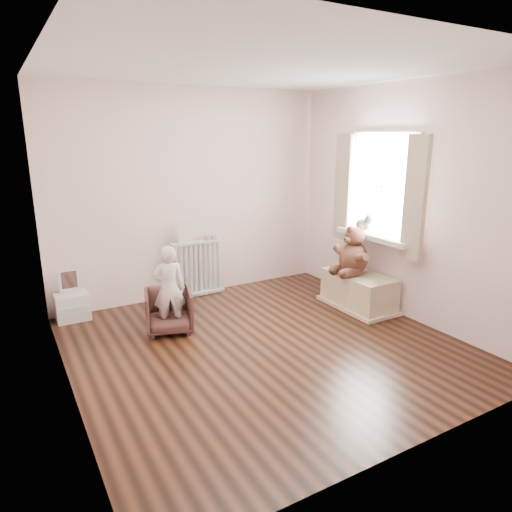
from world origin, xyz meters
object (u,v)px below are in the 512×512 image
radiator (198,267)px  toy_bench (359,291)px  armchair (169,311)px  child (169,289)px  toy_vanity (71,297)px  plush_cat (364,223)px  teddy_bear (354,253)px

radiator → toy_bench: radiator is taller
armchair → child: bearing=-73.9°
radiator → toy_vanity: bearing=-178.9°
toy_bench → plush_cat: size_ratio=3.35×
toy_vanity → plush_cat: size_ratio=2.13×
teddy_bear → plush_cat: 0.39m
toy_vanity → plush_cat: 3.49m
radiator → teddy_bear: 1.97m
toy_vanity → teddy_bear: bearing=-22.5°
radiator → toy_bench: bearing=-41.2°
toy_vanity → plush_cat: plush_cat is taller
child → plush_cat: (2.36, -0.29, 0.52)m
armchair → toy_bench: size_ratio=0.56×
radiator → teddy_bear: (1.47, -1.28, 0.28)m
toy_bench → teddy_bear: (-0.06, 0.06, 0.47)m
toy_bench → plush_cat: 0.82m
armchair → teddy_bear: (2.17, -0.42, 0.44)m
armchair → child: size_ratio=0.53×
toy_vanity → teddy_bear: 3.29m
teddy_bear → plush_cat: plush_cat is taller
toy_vanity → child: size_ratio=0.61×
armchair → plush_cat: plush_cat is taller
armchair → toy_vanity: bearing=151.7°
teddy_bear → plush_cat: bearing=21.1°
toy_bench → teddy_bear: size_ratio=1.52×
radiator → armchair: (-0.70, -0.86, -0.16)m
child → plush_cat: bearing=-171.0°
toy_vanity → armchair: toy_vanity is taller
armchair → child: child is taller
child → plush_cat: plush_cat is taller
toy_vanity → toy_bench: size_ratio=0.64×
toy_vanity → child: child is taller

